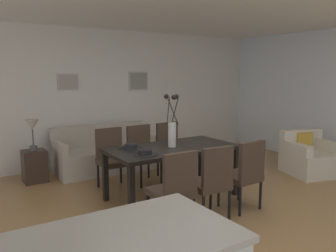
% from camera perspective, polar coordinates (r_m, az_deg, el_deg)
% --- Properties ---
extents(ground_plane, '(9.00, 9.00, 0.00)m').
position_cam_1_polar(ground_plane, '(4.33, 6.60, -15.13)').
color(ground_plane, olive).
extents(back_wall_panel, '(9.00, 0.10, 2.60)m').
position_cam_1_polar(back_wall_panel, '(6.80, -10.84, 4.83)').
color(back_wall_panel, silver).
rests_on(back_wall_panel, ground).
extents(dining_table, '(1.80, 0.92, 0.74)m').
position_cam_1_polar(dining_table, '(4.75, 0.68, -4.43)').
color(dining_table, black).
rests_on(dining_table, ground).
extents(dining_chair_near_left, '(0.44, 0.44, 0.92)m').
position_cam_1_polar(dining_chair_near_left, '(3.81, 1.11, -10.16)').
color(dining_chair_near_left, '#3D2D23').
rests_on(dining_chair_near_left, ground).
extents(dining_chair_near_right, '(0.45, 0.45, 0.92)m').
position_cam_1_polar(dining_chair_near_right, '(5.29, -9.44, -4.88)').
color(dining_chair_near_right, '#3D2D23').
rests_on(dining_chair_near_right, ground).
extents(dining_chair_far_left, '(0.47, 0.47, 0.92)m').
position_cam_1_polar(dining_chair_far_left, '(4.11, 7.35, -8.84)').
color(dining_chair_far_left, '#3D2D23').
rests_on(dining_chair_far_left, ground).
extents(dining_chair_far_right, '(0.46, 0.46, 0.92)m').
position_cam_1_polar(dining_chair_far_right, '(5.51, -4.36, -4.24)').
color(dining_chair_far_right, '#3D2D23').
rests_on(dining_chair_far_right, ground).
extents(dining_chair_mid_left, '(0.46, 0.46, 0.92)m').
position_cam_1_polar(dining_chair_mid_left, '(4.48, 12.80, -7.50)').
color(dining_chair_mid_left, '#3D2D23').
rests_on(dining_chair_mid_left, ground).
extents(dining_chair_mid_right, '(0.46, 0.46, 0.92)m').
position_cam_1_polar(dining_chair_mid_right, '(5.82, 0.47, -3.51)').
color(dining_chair_mid_right, '#3D2D23').
rests_on(dining_chair_mid_right, ground).
extents(centerpiece_vase, '(0.21, 0.23, 0.73)m').
position_cam_1_polar(centerpiece_vase, '(4.68, 0.69, -0.14)').
color(centerpiece_vase, silver).
rests_on(centerpiece_vase, dining_table).
extents(placemat_near_left, '(0.32, 0.32, 0.01)m').
position_cam_1_polar(placemat_near_left, '(4.29, -3.84, -4.80)').
color(placemat_near_left, black).
rests_on(placemat_near_left, dining_table).
extents(bowl_near_left, '(0.17, 0.17, 0.07)m').
position_cam_1_polar(bowl_near_left, '(4.28, -3.84, -4.32)').
color(bowl_near_left, black).
rests_on(bowl_near_left, dining_table).
extents(placemat_near_right, '(0.32, 0.32, 0.01)m').
position_cam_1_polar(placemat_near_right, '(4.65, -6.32, -3.77)').
color(placemat_near_right, black).
rests_on(placemat_near_right, dining_table).
extents(bowl_near_right, '(0.17, 0.17, 0.07)m').
position_cam_1_polar(bowl_near_right, '(4.64, -6.32, -3.33)').
color(bowl_near_right, black).
rests_on(bowl_near_right, dining_table).
extents(sofa, '(1.79, 0.84, 0.80)m').
position_cam_1_polar(sofa, '(6.36, -10.57, -4.74)').
color(sofa, '#B2A899').
rests_on(sofa, ground).
extents(side_table, '(0.36, 0.36, 0.52)m').
position_cam_1_polar(side_table, '(5.97, -21.57, -6.31)').
color(side_table, '#33261E').
rests_on(side_table, ground).
extents(table_lamp, '(0.22, 0.22, 0.51)m').
position_cam_1_polar(table_lamp, '(5.84, -21.91, -0.29)').
color(table_lamp, '#4C4C51').
rests_on(table_lamp, side_table).
extents(armchair, '(1.00, 1.00, 0.75)m').
position_cam_1_polar(armchair, '(6.49, 22.81, -4.95)').
color(armchair, beige).
rests_on(armchair, ground).
extents(framed_picture_left, '(0.39, 0.03, 0.30)m').
position_cam_1_polar(framed_picture_left, '(6.49, -16.50, 7.16)').
color(framed_picture_left, '#B2ADA3').
extents(framed_picture_center, '(0.43, 0.03, 0.38)m').
position_cam_1_polar(framed_picture_center, '(7.03, -5.01, 7.58)').
color(framed_picture_center, '#B2ADA3').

